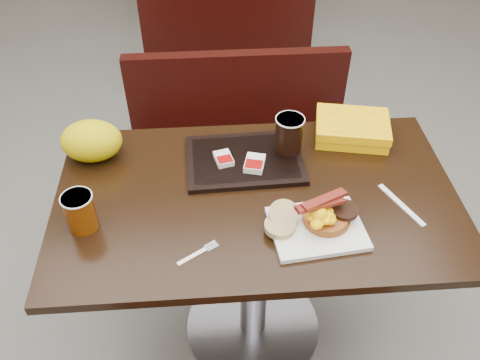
{
  "coord_description": "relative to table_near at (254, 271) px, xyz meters",
  "views": [
    {
      "loc": [
        -0.13,
        -1.07,
        1.81
      ],
      "look_at": [
        -0.05,
        -0.01,
        0.82
      ],
      "focal_mm": 37.8,
      "sensor_mm": 36.0,
      "label": 1
    }
  ],
  "objects": [
    {
      "name": "sausage_patty",
      "position": [
        0.23,
        -0.13,
        0.42
      ],
      "size": [
        0.1,
        0.1,
        0.01
      ],
      "primitive_type": "cylinder",
      "rotation": [
        0.0,
        0.0,
        0.31
      ],
      "color": "black",
      "rests_on": "pancake_stack"
    },
    {
      "name": "table_near",
      "position": [
        0.0,
        0.0,
        0.0
      ],
      "size": [
        1.2,
        0.7,
        0.75
      ],
      "primitive_type": null,
      "color": "black",
      "rests_on": "floor"
    },
    {
      "name": "paper_bag",
      "position": [
        -0.5,
        0.21,
        0.44
      ],
      "size": [
        0.22,
        0.19,
        0.13
      ],
      "primitive_type": "ellipsoid",
      "rotation": [
        0.0,
        0.0,
        -0.29
      ],
      "color": "#DCC207",
      "rests_on": "table_near"
    },
    {
      "name": "condiment_ketchup",
      "position": [
        -0.13,
        0.11,
        0.38
      ],
      "size": [
        0.05,
        0.05,
        0.01
      ],
      "primitive_type": "cube",
      "rotation": [
        0.0,
        0.0,
        -0.39
      ],
      "color": "#8C0504",
      "rests_on": "table_near"
    },
    {
      "name": "hashbrown_sleeve_left",
      "position": [
        -0.09,
        0.14,
        0.4
      ],
      "size": [
        0.07,
        0.08,
        0.02
      ],
      "primitive_type": "cube",
      "rotation": [
        0.0,
        0.0,
        0.24
      ],
      "color": "silver",
      "rests_on": "tray"
    },
    {
      "name": "clamshell",
      "position": [
        0.34,
        0.26,
        0.41
      ],
      "size": [
        0.27,
        0.23,
        0.06
      ],
      "primitive_type": "cube",
      "rotation": [
        0.0,
        0.0,
        -0.2
      ],
      "color": "#FCB504",
      "rests_on": "table_near"
    },
    {
      "name": "knife",
      "position": [
        0.42,
        -0.07,
        0.38
      ],
      "size": [
        0.09,
        0.18,
        0.0
      ],
      "primitive_type": "cube",
      "rotation": [
        0.0,
        0.0,
        -1.15
      ],
      "color": "white",
      "rests_on": "table_near"
    },
    {
      "name": "platter",
      "position": [
        0.15,
        -0.15,
        0.38
      ],
      "size": [
        0.27,
        0.22,
        0.02
      ],
      "primitive_type": "cube",
      "rotation": [
        0.0,
        0.0,
        0.11
      ],
      "color": "white",
      "rests_on": "table_near"
    },
    {
      "name": "bench_far_s",
      "position": [
        0.0,
        1.9,
        -0.02
      ],
      "size": [
        1.0,
        0.46,
        0.72
      ],
      "primitive_type": null,
      "color": "black",
      "rests_on": "floor"
    },
    {
      "name": "fork",
      "position": [
        -0.19,
        -0.22,
        0.38
      ],
      "size": [
        0.12,
        0.08,
        0.0
      ],
      "primitive_type": null,
      "rotation": [
        0.0,
        0.0,
        0.56
      ],
      "color": "white",
      "rests_on": "table_near"
    },
    {
      "name": "coffee_cup_near",
      "position": [
        -0.49,
        -0.09,
        0.43
      ],
      "size": [
        0.1,
        0.1,
        0.11
      ],
      "primitive_type": "cylinder",
      "rotation": [
        0.0,
        0.0,
        0.21
      ],
      "color": "#9B4005",
      "rests_on": "table_near"
    },
    {
      "name": "hashbrown_sleeve_right",
      "position": [
        0.0,
        0.11,
        0.4
      ],
      "size": [
        0.08,
        0.09,
        0.02
      ],
      "primitive_type": "cube",
      "rotation": [
        0.0,
        0.0,
        -0.26
      ],
      "color": "silver",
      "rests_on": "tray"
    },
    {
      "name": "bacon_strips",
      "position": [
        0.16,
        -0.14,
        0.47
      ],
      "size": [
        0.16,
        0.11,
        0.01
      ],
      "primitive_type": null,
      "rotation": [
        0.0,
        0.0,
        0.37
      ],
      "color": "#4D050D",
      "rests_on": "scrambled_eggs"
    },
    {
      "name": "floor",
      "position": [
        0.0,
        0.0,
        -0.38
      ],
      "size": [
        6.0,
        7.0,
        0.01
      ],
      "primitive_type": "cube",
      "color": "slate",
      "rests_on": "ground"
    },
    {
      "name": "muffin_bottom",
      "position": [
        0.05,
        -0.15,
        0.4
      ],
      "size": [
        0.1,
        0.1,
        0.02
      ],
      "primitive_type": "cylinder",
      "rotation": [
        0.0,
        0.0,
        0.17
      ],
      "color": "tan",
      "rests_on": "platter"
    },
    {
      "name": "pancake_stack",
      "position": [
        0.18,
        -0.13,
        0.4
      ],
      "size": [
        0.17,
        0.17,
        0.03
      ],
      "primitive_type": "cylinder",
      "rotation": [
        0.0,
        0.0,
        0.3
      ],
      "color": "#8F4917",
      "rests_on": "platter"
    },
    {
      "name": "scrambled_eggs",
      "position": [
        0.15,
        -0.16,
        0.44
      ],
      "size": [
        0.09,
        0.08,
        0.04
      ],
      "primitive_type": "ellipsoid",
      "rotation": [
        0.0,
        0.0,
        0.13
      ],
      "color": "#FFF105",
      "rests_on": "pancake_stack"
    },
    {
      "name": "condiment_syrup",
      "position": [
        -0.11,
        0.09,
        0.38
      ],
      "size": [
        0.04,
        0.03,
        0.01
      ],
      "primitive_type": "cube",
      "rotation": [
        0.0,
        0.0,
        0.13
      ],
      "color": "#C53908",
      "rests_on": "table_near"
    },
    {
      "name": "muffin_top",
      "position": [
        0.06,
        -0.12,
        0.41
      ],
      "size": [
        0.09,
        0.09,
        0.05
      ],
      "primitive_type": "cylinder",
      "rotation": [
        0.38,
        0.0,
        0.01
      ],
      "color": "tan",
      "rests_on": "platter"
    },
    {
      "name": "bench_near_n",
      "position": [
        0.0,
        0.7,
        -0.02
      ],
      "size": [
        1.0,
        0.46,
        0.72
      ],
      "primitive_type": null,
      "color": "black",
      "rests_on": "floor"
    },
    {
      "name": "coffee_cup_far",
      "position": [
        0.12,
        0.19,
        0.45
      ],
      "size": [
        0.11,
        0.11,
        0.12
      ],
      "primitive_type": "cylinder",
      "rotation": [
        0.0,
        0.0,
        -0.27
      ],
      "color": "black",
      "rests_on": "tray"
    },
    {
      "name": "tray",
      "position": [
        -0.02,
        0.15,
        0.38
      ],
      "size": [
        0.38,
        0.27,
        0.02
      ],
      "primitive_type": "cube",
      "rotation": [
        0.0,
        0.0,
        0.03
      ],
      "color": "black",
      "rests_on": "table_near"
    }
  ]
}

